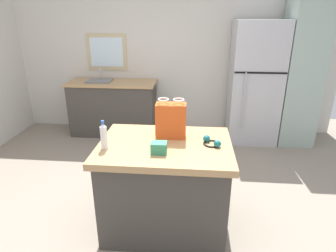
% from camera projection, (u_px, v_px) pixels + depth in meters
% --- Properties ---
extents(ground, '(6.52, 6.52, 0.00)m').
position_uv_depth(ground, '(155.00, 217.00, 2.97)').
color(ground, gray).
extents(back_wall, '(5.43, 0.13, 2.56)m').
position_uv_depth(back_wall, '(173.00, 56.00, 4.87)').
color(back_wall, silver).
rests_on(back_wall, ground).
extents(kitchen_island, '(1.18, 0.87, 0.88)m').
position_uv_depth(kitchen_island, '(165.00, 185.00, 2.72)').
color(kitchen_island, '#423D38').
rests_on(kitchen_island, ground).
extents(refrigerator, '(0.76, 0.70, 1.88)m').
position_uv_depth(refrigerator, '(255.00, 83.00, 4.51)').
color(refrigerator, '#B7B7BC').
rests_on(refrigerator, ground).
extents(tall_cabinet, '(0.54, 0.63, 2.25)m').
position_uv_depth(tall_cabinet, '(301.00, 72.00, 4.39)').
color(tall_cabinet, '#9EB2A8').
rests_on(tall_cabinet, ground).
extents(sink_counter, '(1.45, 0.60, 1.10)m').
position_uv_depth(sink_counter, '(113.00, 107.00, 4.92)').
color(sink_counter, '#423D38').
rests_on(sink_counter, ground).
extents(shopping_bag, '(0.28, 0.14, 0.37)m').
position_uv_depth(shopping_bag, '(171.00, 120.00, 2.64)').
color(shopping_bag, '#DB511E').
rests_on(shopping_bag, kitchen_island).
extents(small_box, '(0.13, 0.10, 0.09)m').
position_uv_depth(small_box, '(159.00, 148.00, 2.37)').
color(small_box, '#388E66').
rests_on(small_box, kitchen_island).
extents(bottle, '(0.06, 0.06, 0.25)m').
position_uv_depth(bottle, '(104.00, 136.00, 2.42)').
color(bottle, white).
rests_on(bottle, kitchen_island).
extents(ear_defenders, '(0.21, 0.21, 0.06)m').
position_uv_depth(ear_defenders, '(212.00, 142.00, 2.53)').
color(ear_defenders, black).
rests_on(ear_defenders, kitchen_island).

